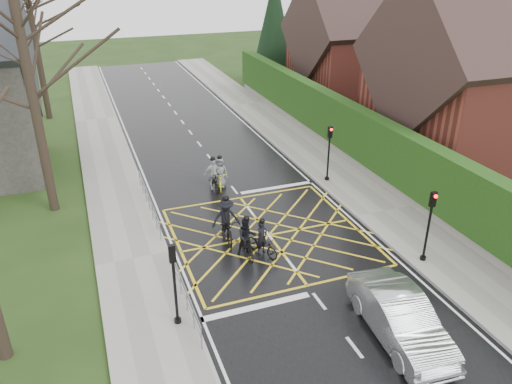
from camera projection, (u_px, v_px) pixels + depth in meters
ground at (269, 235)px, 22.37m from camera, size 120.00×120.00×0.00m
road at (269, 235)px, 22.37m from camera, size 9.00×80.00×0.01m
sidewalk_right at (384, 212)px, 24.21m from camera, size 3.00×80.00×0.15m
sidewalk_left at (133, 260)px, 20.47m from camera, size 3.00×80.00×0.15m
stone_wall at (353, 159)px, 29.70m from camera, size 0.50×38.00×0.70m
hedge at (355, 131)px, 28.94m from camera, size 0.90×38.00×2.80m
house_near at (485, 83)px, 28.28m from camera, size 11.80×9.80×11.30m
house_far at (357, 49)px, 40.26m from camera, size 9.80×8.80×10.30m
conifer at (274, 30)px, 45.49m from camera, size 4.60×4.60×10.00m
tree_near at (22, 45)px, 21.18m from camera, size 9.24×9.24×11.44m
tree_mid at (7, 9)px, 27.31m from camera, size 10.08×10.08×12.48m
tree_far at (31, 19)px, 34.91m from camera, size 8.40×8.40×10.40m
railing_south at (183, 287)px, 17.63m from camera, size 0.05×5.04×1.03m
railing_north at (149, 198)px, 23.96m from camera, size 0.05×6.04×1.03m
traffic_light_ne at (329, 154)px, 26.78m from camera, size 0.24×0.31×3.21m
traffic_light_se at (428, 227)px, 19.69m from camera, size 0.24×0.31×3.21m
traffic_light_sw at (175, 286)px, 16.26m from camera, size 0.24×0.31×3.21m
cyclist_rear at (262, 243)px, 20.77m from camera, size 1.25×1.80×1.66m
cyclist_back at (247, 240)px, 20.64m from camera, size 0.87×1.87×1.84m
cyclist_mid at (226, 223)px, 21.79m from camera, size 1.32×2.24×2.11m
cyclist_front at (214, 177)px, 26.41m from camera, size 1.01×1.87×1.86m
cyclist_lead at (220, 176)px, 26.67m from camera, size 1.15×1.98×1.82m
car at (400, 318)px, 16.16m from camera, size 2.06×4.88×1.57m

